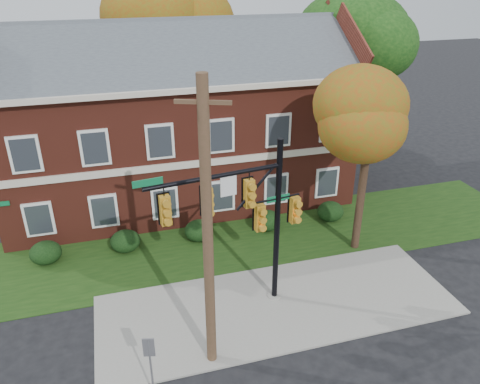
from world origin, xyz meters
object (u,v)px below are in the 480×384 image
object	(u,v)px
hedge_center	(199,230)
sign_post	(150,358)
hedge_right	(267,221)
hedge_far_left	(46,253)
hedge_far_right	(330,211)
apartment_building	(176,111)
tree_far_rear	(174,20)
tree_near_right	(378,112)
hedge_left	(125,241)
traffic_signal	(248,212)
utility_pole	(208,236)
tree_right_rear	(362,40)

from	to	relation	value
hedge_center	sign_post	distance (m)	9.34
hedge_right	hedge_far_left	bearing A→B (deg)	180.00
sign_post	hedge_far_right	bearing A→B (deg)	54.37
hedge_right	apartment_building	bearing A→B (deg)	123.67
tree_far_rear	hedge_right	bearing A→B (deg)	-80.64
hedge_center	hedge_far_right	xyz separation A→B (m)	(7.00, 0.00, 0.00)
apartment_building	tree_near_right	xyz separation A→B (m)	(7.22, -8.09, 1.68)
hedge_left	tree_near_right	world-z (taller)	tree_near_right
tree_far_rear	traffic_signal	world-z (taller)	tree_far_rear
hedge_left	utility_pole	xyz separation A→B (m)	(2.37, -7.70, 4.41)
hedge_center	traffic_signal	xyz separation A→B (m)	(0.81, -5.38, 3.71)
hedge_left	utility_pole	bearing A→B (deg)	-72.92
apartment_building	sign_post	xyz separation A→B (m)	(-3.22, -13.95, -3.36)
apartment_building	hedge_far_right	distance (m)	9.82
hedge_center	tree_near_right	world-z (taller)	tree_near_right
tree_near_right	sign_post	size ratio (longest dim) A/B	3.57
hedge_far_right	tree_far_rear	world-z (taller)	tree_far_rear
apartment_building	utility_pole	size ratio (longest dim) A/B	1.93
hedge_left	utility_pole	world-z (taller)	utility_pole
hedge_far_right	traffic_signal	bearing A→B (deg)	-139.03
tree_near_right	traffic_signal	bearing A→B (deg)	-158.39
hedge_far_right	utility_pole	world-z (taller)	utility_pole
hedge_far_left	tree_far_rear	xyz separation A→B (m)	(8.34, 13.09, 8.32)
hedge_far_left	traffic_signal	size ratio (longest dim) A/B	0.21
hedge_far_left	tree_far_rear	bearing A→B (deg)	57.50
apartment_building	hedge_far_right	size ratio (longest dim) A/B	13.43
hedge_right	utility_pole	world-z (taller)	utility_pole
apartment_building	hedge_left	bearing A→B (deg)	-123.67
traffic_signal	apartment_building	bearing A→B (deg)	86.12
hedge_far_right	tree_right_rear	world-z (taller)	tree_right_rear
hedge_right	tree_right_rear	world-z (taller)	tree_right_rear
hedge_left	hedge_right	bearing A→B (deg)	0.00
tree_right_rear	tree_near_right	bearing A→B (deg)	-114.58
hedge_left	hedge_far_right	distance (m)	10.50
tree_near_right	hedge_far_right	bearing A→B (deg)	94.52
apartment_building	tree_far_rear	bearing A→B (deg)	80.29
hedge_far_right	tree_near_right	xyz separation A→B (m)	(0.22, -2.83, 6.14)
hedge_far_right	sign_post	world-z (taller)	sign_post
traffic_signal	sign_post	xyz separation A→B (m)	(-4.03, -3.32, -2.60)
hedge_left	tree_far_rear	distance (m)	16.25
tree_right_rear	sign_post	size ratio (longest dim) A/B	4.42
apartment_building	sign_post	size ratio (longest dim) A/B	7.82
tree_right_rear	hedge_far_left	bearing A→B (deg)	-161.55
hedge_center	tree_far_rear	xyz separation A→B (m)	(1.34, 13.09, 8.32)
hedge_center	sign_post	bearing A→B (deg)	-110.28
hedge_far_left	hedge_left	world-z (taller)	same
hedge_right	traffic_signal	size ratio (longest dim) A/B	0.21
sign_post	hedge_right	bearing A→B (deg)	66.28
hedge_center	hedge_far_right	bearing A→B (deg)	0.00
hedge_far_left	sign_post	size ratio (longest dim) A/B	0.58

